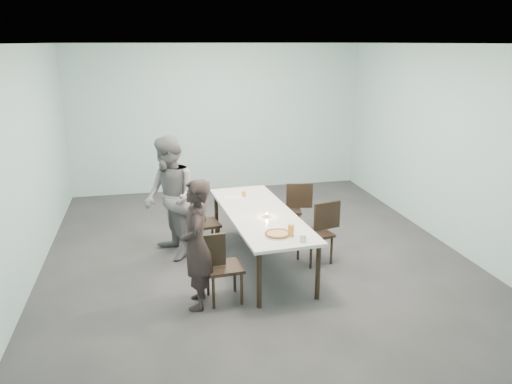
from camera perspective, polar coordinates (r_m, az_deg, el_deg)
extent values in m
plane|color=#333335|center=(7.50, -0.29, -6.96)|extent=(7.00, 7.00, 0.00)
cube|color=#ADD8DA|center=(10.43, -4.40, 8.35)|extent=(6.00, 0.02, 3.00)
cube|color=#ADD8DA|center=(3.84, 10.86, -6.89)|extent=(6.00, 0.02, 3.00)
cube|color=#ADD8DA|center=(7.06, -24.89, 2.76)|extent=(0.02, 7.00, 3.00)
cube|color=#ADD8DA|center=(8.19, 20.75, 5.00)|extent=(0.02, 7.00, 3.00)
cube|color=white|center=(6.87, -0.32, 16.61)|extent=(6.00, 7.00, 0.02)
cube|color=white|center=(6.94, 0.44, -2.50)|extent=(1.07, 2.65, 0.04)
cylinder|color=black|center=(5.91, 0.37, -10.04)|extent=(0.06, 0.06, 0.71)
cylinder|color=black|center=(8.10, -4.55, -2.50)|extent=(0.06, 0.06, 0.71)
cylinder|color=black|center=(6.14, 7.09, -9.09)|extent=(0.06, 0.06, 0.71)
cylinder|color=black|center=(8.26, 0.48, -2.03)|extent=(0.06, 0.06, 0.71)
cube|color=black|center=(6.05, -3.66, -8.59)|extent=(0.45, 0.45, 0.04)
cube|color=black|center=(5.92, -5.51, -6.69)|extent=(0.42, 0.07, 0.40)
cylinder|color=black|center=(5.98, -4.88, -11.40)|extent=(0.04, 0.04, 0.41)
cylinder|color=black|center=(6.27, -5.51, -9.97)|extent=(0.04, 0.04, 0.41)
cylinder|color=black|center=(6.04, -1.66, -11.00)|extent=(0.04, 0.04, 0.41)
cylinder|color=black|center=(6.34, -2.45, -9.62)|extent=(0.04, 0.04, 0.41)
cube|color=black|center=(7.46, -5.93, -3.64)|extent=(0.48, 0.48, 0.04)
cube|color=black|center=(7.33, -7.41, -2.06)|extent=(0.42, 0.11, 0.40)
cylinder|color=black|center=(7.35, -6.78, -5.88)|extent=(0.04, 0.04, 0.41)
cylinder|color=black|center=(7.65, -7.46, -4.96)|extent=(0.04, 0.04, 0.41)
cylinder|color=black|center=(7.43, -4.24, -5.53)|extent=(0.04, 0.04, 0.41)
cylinder|color=black|center=(7.73, -5.02, -4.63)|extent=(0.04, 0.04, 0.41)
cube|color=black|center=(7.10, 6.78, -4.74)|extent=(0.51, 0.51, 0.04)
cube|color=black|center=(7.12, 8.13, -2.68)|extent=(0.42, 0.14, 0.40)
cylinder|color=black|center=(7.40, 7.11, -5.71)|extent=(0.04, 0.04, 0.41)
cylinder|color=black|center=(7.15, 8.61, -6.62)|extent=(0.04, 0.04, 0.41)
cylinder|color=black|center=(7.23, 4.84, -6.19)|extent=(0.04, 0.04, 0.41)
cylinder|color=black|center=(6.97, 6.29, -7.15)|extent=(0.04, 0.04, 0.41)
cube|color=black|center=(8.03, 3.60, -2.07)|extent=(0.49, 0.49, 0.04)
cube|color=black|center=(7.98, 4.99, -0.42)|extent=(0.42, 0.12, 0.40)
cylinder|color=black|center=(8.28, 4.64, -3.15)|extent=(0.04, 0.04, 0.41)
cylinder|color=black|center=(7.96, 4.90, -3.98)|extent=(0.04, 0.04, 0.41)
cylinder|color=black|center=(8.25, 2.29, -3.18)|extent=(0.04, 0.04, 0.41)
cylinder|color=black|center=(7.93, 2.45, -4.02)|extent=(0.04, 0.04, 0.41)
imported|color=black|center=(5.83, -6.83, -5.98)|extent=(0.44, 0.61, 1.56)
imported|color=slate|center=(7.19, -9.84, -0.71)|extent=(0.90, 1.03, 1.78)
cylinder|color=white|center=(6.13, 2.49, -4.93)|extent=(0.34, 0.34, 0.01)
cylinder|color=tan|center=(6.12, 2.49, -4.81)|extent=(0.30, 0.30, 0.01)
torus|color=brown|center=(6.12, 2.49, -4.77)|extent=(0.32, 0.32, 0.03)
cylinder|color=white|center=(6.38, 2.58, -4.03)|extent=(0.18, 0.18, 0.01)
cylinder|color=orange|center=(6.08, 4.01, -4.42)|extent=(0.08, 0.08, 0.15)
cylinder|color=silver|center=(5.95, 5.37, -5.26)|extent=(0.08, 0.08, 0.09)
cylinder|color=silver|center=(6.75, 1.23, -2.72)|extent=(0.06, 0.06, 0.03)
cylinder|color=orange|center=(6.74, 1.23, -2.53)|extent=(0.04, 0.04, 0.01)
cylinder|color=orange|center=(7.63, -1.40, -0.23)|extent=(0.07, 0.07, 0.08)
cube|color=silver|center=(7.59, -2.51, -0.63)|extent=(0.31, 0.24, 0.01)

